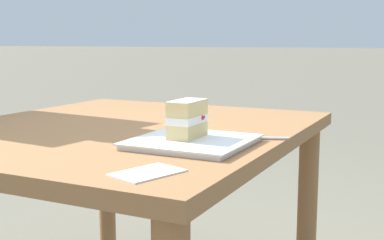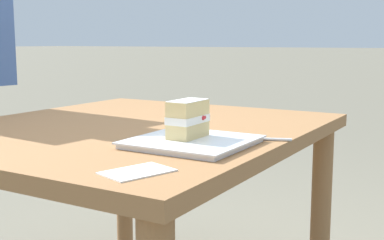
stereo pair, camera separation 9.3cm
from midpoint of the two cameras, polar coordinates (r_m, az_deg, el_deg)
patio_table at (r=1.58m, az=-4.95°, el=-4.26°), size 1.14×1.00×0.73m
dessert_plate at (r=1.25m, az=2.13°, el=-2.46°), size 0.27×0.27×0.02m
cake_slice at (r=1.26m, az=1.66°, el=0.12°), size 0.11×0.07×0.09m
dessert_fork at (r=1.33m, az=8.76°, el=-2.08°), size 0.08×0.16×0.01m
paper_napkin at (r=1.00m, az=-3.41°, el=-5.76°), size 0.15×0.12×0.00m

